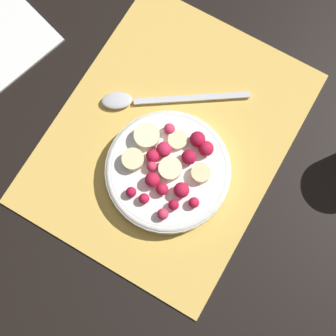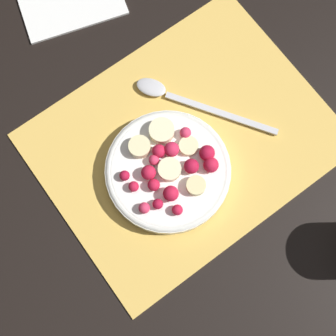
# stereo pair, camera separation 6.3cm
# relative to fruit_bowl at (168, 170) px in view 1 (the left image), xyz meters

# --- Properties ---
(ground_plane) EXTENTS (3.00, 3.00, 0.00)m
(ground_plane) POSITION_rel_fruit_bowl_xyz_m (0.05, 0.03, -0.02)
(ground_plane) COLOR black
(placemat) EXTENTS (0.41, 0.32, 0.01)m
(placemat) POSITION_rel_fruit_bowl_xyz_m (0.05, 0.03, -0.02)
(placemat) COLOR #E0B251
(placemat) RESTS_ON ground_plane
(fruit_bowl) EXTENTS (0.17, 0.17, 0.04)m
(fruit_bowl) POSITION_rel_fruit_bowl_xyz_m (0.00, 0.00, 0.00)
(fruit_bowl) COLOR silver
(fruit_bowl) RESTS_ON placemat
(spoon) EXTENTS (0.13, 0.19, 0.01)m
(spoon) POSITION_rel_fruit_bowl_xyz_m (0.08, 0.08, -0.01)
(spoon) COLOR silver
(spoon) RESTS_ON placemat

